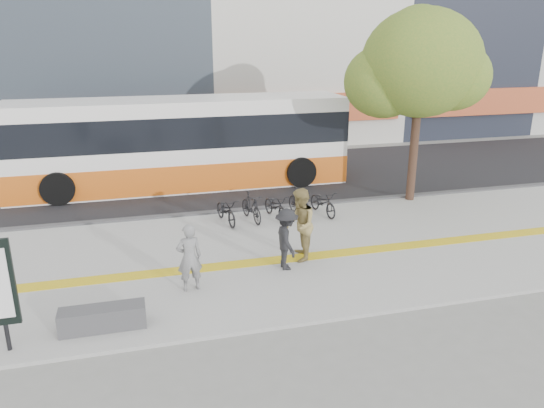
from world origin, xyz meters
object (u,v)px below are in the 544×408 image
object	(u,v)px
seated_woman	(189,258)
pedestrian_tan	(300,225)
bench	(103,318)
street_tree	(418,65)
pedestrian_dark	(287,239)
bus	(181,146)

from	to	relation	value
seated_woman	pedestrian_tan	world-z (taller)	pedestrian_tan
bench	pedestrian_tan	distance (m)	5.13
street_tree	pedestrian_dark	xyz separation A→B (m)	(-5.62, -4.32, -3.68)
bus	bench	bearing A→B (deg)	-104.37
seated_woman	pedestrian_tan	xyz separation A→B (m)	(2.82, 0.94, 0.15)
bus	seated_woman	size ratio (longest dim) A/B	7.87
bench	pedestrian_tan	size ratio (longest dim) A/B	0.88
bench	pedestrian_tan	xyz separation A→B (m)	(4.62, 2.12, 0.69)
street_tree	pedestrian_dark	world-z (taller)	street_tree
seated_woman	pedestrian_dark	size ratio (longest dim) A/B	1.02
pedestrian_dark	seated_woman	bearing A→B (deg)	103.17
bench	seated_woman	size ratio (longest dim) A/B	1.04
bench	pedestrian_tan	world-z (taller)	pedestrian_tan
street_tree	pedestrian_tan	size ratio (longest dim) A/B	3.45
bench	bus	distance (m)	10.09
bus	pedestrian_dark	distance (m)	8.21
bench	street_tree	size ratio (longest dim) A/B	0.25
bench	seated_woman	bearing A→B (deg)	33.36
bench	street_tree	distance (m)	12.23
street_tree	seated_woman	world-z (taller)	street_tree
bench	pedestrian_dark	distance (m)	4.52
street_tree	bus	bearing A→B (deg)	153.24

